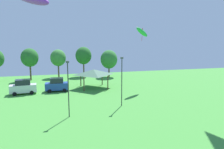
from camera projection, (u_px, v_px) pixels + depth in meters
The scene contains 10 objects.
kite_flying_0 at pixel (142, 32), 36.99m from camera, with size 3.58×2.62×2.69m.
parked_car_leftmost at pixel (23, 87), 33.95m from camera, with size 4.38×2.29×2.51m.
parked_car_second_from_left at pixel (57, 85), 35.84m from camera, with size 4.12×2.14×2.44m.
park_pavilion at pixel (94, 72), 38.53m from camera, with size 5.77×5.98×3.60m.
light_post_0 at pixel (68, 86), 22.85m from camera, with size 0.36×0.20×6.59m.
light_post_1 at pixel (122, 79), 27.04m from camera, with size 0.36×0.20×6.75m.
treeline_tree_2 at pixel (30, 58), 46.23m from camera, with size 3.91×3.91×7.47m.
treeline_tree_3 at pixel (58, 58), 50.53m from camera, with size 3.85×3.85×7.09m.
treeline_tree_4 at pixel (83, 56), 52.21m from camera, with size 4.16×4.16×7.72m.
treeline_tree_5 at pixel (109, 59), 51.37m from camera, with size 4.33×4.33×6.91m.
Camera 1 is at (-2.62, 2.85, 8.48)m, focal length 32.00 mm.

